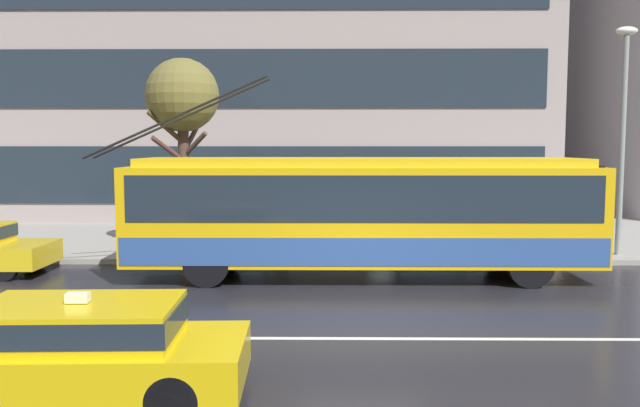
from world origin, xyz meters
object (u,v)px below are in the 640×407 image
Objects in this scene: street_lamp at (623,120)px; street_tree_bare at (182,99)px; trolleybus at (362,212)px; pedestrian_at_shelter at (287,198)px; pedestrian_approaching_curb at (332,192)px; bus_shelter at (332,188)px; pedestrian_walking_past at (469,195)px; taxi_oncoming_near at (71,347)px.

street_lamp is 1.13× the size of street_tree_bare.
pedestrian_at_shelter is at bearing 121.52° from trolleybus.
street_tree_bare is at bearing -171.30° from pedestrian_approaching_curb.
pedestrian_at_shelter is at bearing -152.14° from pedestrian_approaching_curb.
bus_shelter is 1.97× the size of pedestrian_approaching_curb.
pedestrian_at_shelter is 5.43m from pedestrian_walking_past.
bus_shelter is 0.72× the size of street_tree_bare.
trolleybus is 4.99m from pedestrian_walking_past.
pedestrian_at_shelter is at bearing -177.37° from bus_shelter.
taxi_oncoming_near is at bearing -106.82° from bus_shelter.
trolleybus is 3.03× the size of bus_shelter.
trolleybus is 2.18× the size of street_tree_bare.
bus_shelter is 5.07m from street_tree_bare.
pedestrian_approaching_curb is (0.02, 0.65, -0.18)m from bus_shelter.
street_lamp is (9.40, -0.77, 2.22)m from pedestrian_at_shelter.
pedestrian_approaching_curb is at bearing 8.70° from street_tree_bare.
trolleybus is 8.76m from taxi_oncoming_near.
taxi_oncoming_near is 0.81× the size of street_tree_bare.
pedestrian_at_shelter is 1.01× the size of pedestrian_walking_past.
pedestrian_approaching_curb is 1.04× the size of pedestrian_walking_past.
street_lamp is at bearing -15.73° from pedestrian_walking_past.
street_tree_bare reaches higher than trolleybus.
street_tree_bare reaches higher than pedestrian_approaching_curb.
bus_shelter is at bearing -175.92° from pedestrian_walking_past.
street_lamp is (8.07, -0.83, 1.93)m from bus_shelter.
street_lamp is at bearing 41.92° from taxi_oncoming_near.
street_lamp reaches higher than pedestrian_walking_past.
bus_shelter is 2.05× the size of pedestrian_walking_past.
pedestrian_walking_past is at bearing 3.73° from pedestrian_at_shelter.
street_tree_bare is at bearing -179.78° from bus_shelter.
bus_shelter is 8.34m from street_lamp.
pedestrian_walking_past is (3.39, 3.66, 0.12)m from trolleybus.
trolleybus reaches higher than pedestrian_at_shelter.
pedestrian_at_shelter reaches higher than taxi_oncoming_near.
pedestrian_approaching_curb is at bearing 169.55° from street_lamp.
pedestrian_at_shelter is 0.31× the size of street_lamp.
trolleybus is at bearing -161.02° from street_lamp.
trolleybus is 2.68× the size of taxi_oncoming_near.
pedestrian_approaching_curb reaches higher than pedestrian_walking_past.
pedestrian_walking_past is at bearing 56.83° from taxi_oncoming_near.
pedestrian_walking_past is at bearing 164.27° from street_lamp.
taxi_oncoming_near is 11.65m from bus_shelter.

